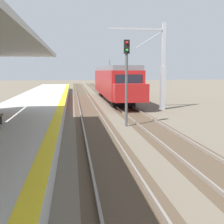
{
  "coord_description": "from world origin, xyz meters",
  "views": [
    {
      "loc": [
        0.6,
        0.51,
        3.37
      ],
      "look_at": [
        1.81,
        9.39,
        2.1
      ],
      "focal_mm": 46.39,
      "sensor_mm": 36.0,
      "label": 1
    }
  ],
  "objects": [
    {
      "name": "rail_signal_post",
      "position": [
        3.82,
        17.73,
        3.19
      ],
      "size": [
        0.32,
        0.34,
        5.2
      ],
      "color": "#4C4C4C",
      "rests_on": "ground"
    },
    {
      "name": "station_platform",
      "position": [
        -2.5,
        16.0,
        0.45
      ],
      "size": [
        5.0,
        80.0,
        0.91
      ],
      "color": "#B7B5AD",
      "rests_on": "ground"
    },
    {
      "name": "track_pair_nearest_platform",
      "position": [
        1.9,
        20.0,
        0.05
      ],
      "size": [
        2.34,
        120.0,
        0.16
      ],
      "color": "#4C3D2D",
      "rests_on": "ground"
    },
    {
      "name": "catenary_pylon_far_side",
      "position": [
        8.18,
        25.2,
        3.6
      ],
      "size": [
        5.0,
        0.4,
        7.5
      ],
      "color": "#9EA3A8",
      "rests_on": "ground"
    },
    {
      "name": "approaching_train",
      "position": [
        5.3,
        33.23,
        2.18
      ],
      "size": [
        2.93,
        19.6,
        4.76
      ],
      "color": "maroon",
      "rests_on": "ground"
    },
    {
      "name": "track_pair_middle",
      "position": [
        5.3,
        20.0,
        0.05
      ],
      "size": [
        2.34,
        120.0,
        0.16
      ],
      "color": "#4C3D2D",
      "rests_on": "ground"
    }
  ]
}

